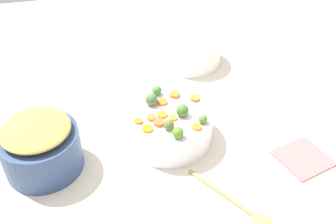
# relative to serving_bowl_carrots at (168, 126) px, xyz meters

# --- Properties ---
(tabletop) EXTENTS (2.40, 2.40, 0.02)m
(tabletop) POSITION_rel_serving_bowl_carrots_xyz_m (-0.01, 0.03, -0.06)
(tabletop) COLOR silver
(tabletop) RESTS_ON ground
(serving_bowl_carrots) EXTENTS (0.29, 0.29, 0.10)m
(serving_bowl_carrots) POSITION_rel_serving_bowl_carrots_xyz_m (0.00, 0.00, 0.00)
(serving_bowl_carrots) COLOR white
(serving_bowl_carrots) RESTS_ON tabletop
(metal_pot) EXTENTS (0.23, 0.23, 0.13)m
(metal_pot) POSITION_rel_serving_bowl_carrots_xyz_m (-0.40, -0.04, 0.02)
(metal_pot) COLOR navy
(metal_pot) RESTS_ON tabletop
(stuffing_mound) EXTENTS (0.20, 0.20, 0.04)m
(stuffing_mound) POSITION_rel_serving_bowl_carrots_xyz_m (-0.40, -0.04, 0.10)
(stuffing_mound) COLOR #AE974A
(stuffing_mound) RESTS_ON metal_pot
(carrot_slice_0) EXTENTS (0.04, 0.04, 0.01)m
(carrot_slice_0) POSITION_rel_serving_bowl_carrots_xyz_m (-0.04, -0.04, 0.05)
(carrot_slice_0) COLOR orange
(carrot_slice_0) RESTS_ON serving_bowl_carrots
(carrot_slice_1) EXTENTS (0.04, 0.04, 0.01)m
(carrot_slice_1) POSITION_rel_serving_bowl_carrots_xyz_m (-0.10, -0.02, 0.05)
(carrot_slice_1) COLOR orange
(carrot_slice_1) RESTS_ON serving_bowl_carrots
(carrot_slice_2) EXTENTS (0.04, 0.04, 0.01)m
(carrot_slice_2) POSITION_rel_serving_bowl_carrots_xyz_m (-0.00, 0.06, 0.05)
(carrot_slice_2) COLOR orange
(carrot_slice_2) RESTS_ON serving_bowl_carrots
(carrot_slice_3) EXTENTS (0.05, 0.05, 0.01)m
(carrot_slice_3) POSITION_rel_serving_bowl_carrots_xyz_m (-0.02, -0.00, 0.05)
(carrot_slice_3) COLOR orange
(carrot_slice_3) RESTS_ON serving_bowl_carrots
(carrot_slice_4) EXTENTS (0.05, 0.05, 0.01)m
(carrot_slice_4) POSITION_rel_serving_bowl_carrots_xyz_m (-0.08, -0.06, 0.05)
(carrot_slice_4) COLOR orange
(carrot_slice_4) RESTS_ON serving_bowl_carrots
(carrot_slice_5) EXTENTS (0.03, 0.03, 0.01)m
(carrot_slice_5) POSITION_rel_serving_bowl_carrots_xyz_m (0.07, -0.08, 0.05)
(carrot_slice_5) COLOR orange
(carrot_slice_5) RESTS_ON serving_bowl_carrots
(carrot_slice_6) EXTENTS (0.04, 0.04, 0.01)m
(carrot_slice_6) POSITION_rel_serving_bowl_carrots_xyz_m (0.04, 0.09, 0.06)
(carrot_slice_6) COLOR orange
(carrot_slice_6) RESTS_ON serving_bowl_carrots
(carrot_slice_7) EXTENTS (0.04, 0.04, 0.01)m
(carrot_slice_7) POSITION_rel_serving_bowl_carrots_xyz_m (-0.06, -0.01, 0.05)
(carrot_slice_7) COLOR orange
(carrot_slice_7) RESTS_ON serving_bowl_carrots
(carrot_slice_8) EXTENTS (0.03, 0.03, 0.01)m
(carrot_slice_8) POSITION_rel_serving_bowl_carrots_xyz_m (0.01, -0.03, 0.05)
(carrot_slice_8) COLOR orange
(carrot_slice_8) RESTS_ON serving_bowl_carrots
(carrot_slice_9) EXTENTS (0.05, 0.05, 0.01)m
(carrot_slice_9) POSITION_rel_serving_bowl_carrots_xyz_m (0.10, 0.06, 0.05)
(carrot_slice_9) COLOR orange
(carrot_slice_9) RESTS_ON serving_bowl_carrots
(brussels_sprout_0) EXTENTS (0.03, 0.03, 0.03)m
(brussels_sprout_0) POSITION_rel_serving_bowl_carrots_xyz_m (-0.01, 0.11, 0.07)
(brussels_sprout_0) COLOR #44843D
(brussels_sprout_0) RESTS_ON serving_bowl_carrots
(brussels_sprout_1) EXTENTS (0.03, 0.03, 0.03)m
(brussels_sprout_1) POSITION_rel_serving_bowl_carrots_xyz_m (-0.02, -0.07, 0.07)
(brussels_sprout_1) COLOR #586D34
(brussels_sprout_1) RESTS_ON serving_bowl_carrots
(brussels_sprout_2) EXTENTS (0.04, 0.04, 0.04)m
(brussels_sprout_2) POSITION_rel_serving_bowl_carrots_xyz_m (-0.04, 0.06, 0.07)
(brussels_sprout_2) COLOR #486F3F
(brussels_sprout_2) RESTS_ON serving_bowl_carrots
(brussels_sprout_3) EXTENTS (0.03, 0.03, 0.03)m
(brussels_sprout_3) POSITION_rel_serving_bowl_carrots_xyz_m (0.10, -0.06, 0.06)
(brussels_sprout_3) COLOR #538535
(brussels_sprout_3) RESTS_ON serving_bowl_carrots
(brussels_sprout_4) EXTENTS (0.04, 0.04, 0.04)m
(brussels_sprout_4) POSITION_rel_serving_bowl_carrots_xyz_m (0.00, -0.11, 0.07)
(brussels_sprout_4) COLOR #528426
(brussels_sprout_4) RESTS_ON serving_bowl_carrots
(brussels_sprout_5) EXTENTS (0.04, 0.04, 0.04)m
(brussels_sprout_5) POSITION_rel_serving_bowl_carrots_xyz_m (0.04, -0.01, 0.07)
(brussels_sprout_5) COLOR #497735
(brussels_sprout_5) RESTS_ON serving_bowl_carrots
(wooden_spoon) EXTENTS (0.18, 0.26, 0.01)m
(wooden_spoon) POSITION_rel_serving_bowl_carrots_xyz_m (0.14, -0.34, -0.04)
(wooden_spoon) COLOR tan
(wooden_spoon) RESTS_ON tabletop
(casserole_dish) EXTENTS (0.25, 0.25, 0.10)m
(casserole_dish) POSITION_rel_serving_bowl_carrots_xyz_m (0.20, 0.43, -0.00)
(casserole_dish) COLOR white
(casserole_dish) RESTS_ON tabletop
(dish_towel) EXTENTS (0.18, 0.18, 0.01)m
(dish_towel) POSITION_rel_serving_bowl_carrots_xyz_m (0.39, -0.19, -0.05)
(dish_towel) COLOR #B76C6B
(dish_towel) RESTS_ON tabletop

